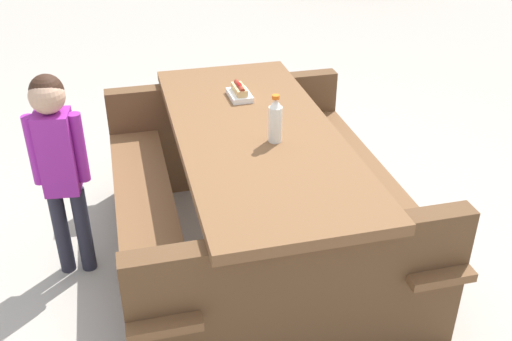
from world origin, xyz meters
TOP-DOWN VIEW (x-y plane):
  - ground_plane at (0.00, 0.00)m, footprint 30.00×30.00m
  - picnic_table at (0.00, 0.00)m, footprint 1.90×1.54m
  - soda_bottle at (-0.14, -0.05)m, footprint 0.06×0.06m
  - hotdog_tray at (0.40, -0.04)m, footprint 0.18×0.12m
  - child_in_coat at (0.19, 0.92)m, footprint 0.18×0.26m

SIDE VIEW (x-z plane):
  - ground_plane at x=0.00m, z-range 0.00..0.00m
  - picnic_table at x=0.00m, z-range 0.07..0.82m
  - child_in_coat at x=0.19m, z-range 0.15..1.22m
  - hotdog_tray at x=0.40m, z-range 0.74..0.82m
  - soda_bottle at x=-0.14m, z-range 0.74..0.97m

